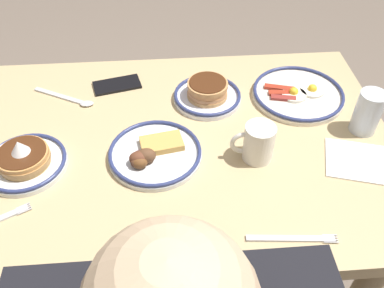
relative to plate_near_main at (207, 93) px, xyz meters
The scene contains 12 objects.
ground_plane 0.79m from the plate_near_main, 53.47° to the left, with size 6.00×6.00×0.00m, color #746658.
dining_table 0.25m from the plate_near_main, 53.47° to the left, with size 1.23×0.82×0.74m.
plate_near_main is the anchor object (origin of this frame).
plate_center_pancakes 0.28m from the plate_near_main, 54.90° to the left, with size 0.24×0.24×0.05m.
plate_far_companion 0.27m from the plate_near_main, behind, with size 0.27×0.27×0.04m.
plate_far_side 0.54m from the plate_near_main, 26.21° to the left, with size 0.21×0.21×0.09m.
coffee_mug 0.27m from the plate_near_main, 112.01° to the left, with size 0.11×0.08×0.10m.
drinking_glass 0.45m from the plate_near_main, 158.09° to the left, with size 0.07×0.07×0.12m.
cell_phone 0.29m from the plate_near_main, 18.36° to the right, with size 0.14×0.07×0.01m, color black.
paper_napkin 0.45m from the plate_near_main, 141.24° to the left, with size 0.15×0.14×0.00m, color white.
fork_near 0.52m from the plate_near_main, 104.92° to the left, with size 0.20×0.03×0.01m.
tea_spoon 0.41m from the plate_near_main, ahead, with size 0.19×0.11×0.01m.
Camera 1 is at (-0.01, 0.81, 1.51)m, focal length 38.62 mm.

